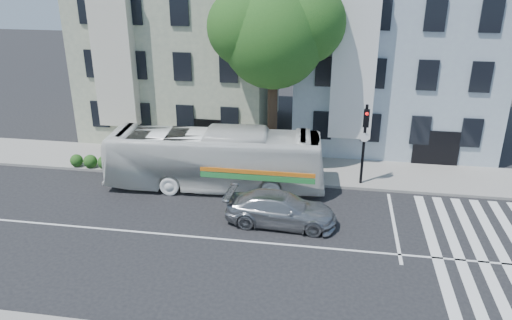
# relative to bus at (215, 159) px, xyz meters

# --- Properties ---
(ground) EXTENTS (120.00, 120.00, 0.00)m
(ground) POSITION_rel_bus_xyz_m (2.58, -5.20, -1.60)
(ground) COLOR black
(ground) RESTS_ON ground
(sidewalk_far) EXTENTS (80.00, 4.00, 0.15)m
(sidewalk_far) POSITION_rel_bus_xyz_m (2.58, 2.80, -1.52)
(sidewalk_far) COLOR gray
(sidewalk_far) RESTS_ON ground
(building_left) EXTENTS (12.00, 10.00, 11.00)m
(building_left) POSITION_rel_bus_xyz_m (-4.42, 9.80, 3.90)
(building_left) COLOR gray
(building_left) RESTS_ON ground
(building_right) EXTENTS (12.00, 10.00, 11.00)m
(building_right) POSITION_rel_bus_xyz_m (9.58, 9.80, 3.90)
(building_right) COLOR #9DA9BA
(building_right) RESTS_ON ground
(street_tree) EXTENTS (7.30, 5.90, 11.10)m
(street_tree) POSITION_rel_bus_xyz_m (2.64, 3.54, 6.23)
(street_tree) COLOR #2D2116
(street_tree) RESTS_ON ground
(bus) EXTENTS (3.48, 11.63, 3.19)m
(bus) POSITION_rel_bus_xyz_m (0.00, 0.00, 0.00)
(bus) COLOR white
(bus) RESTS_ON ground
(sedan) EXTENTS (2.31, 5.19, 1.48)m
(sedan) POSITION_rel_bus_xyz_m (3.89, -3.39, -0.86)
(sedan) COLOR #A3A5AA
(sedan) RESTS_ON ground
(hedge) EXTENTS (8.54, 1.86, 0.70)m
(hedge) POSITION_rel_bus_xyz_m (-4.30, 1.10, -1.10)
(hedge) COLOR #31601F
(hedge) RESTS_ON sidewalk_far
(traffic_signal) EXTENTS (0.47, 0.54, 4.51)m
(traffic_signal) POSITION_rel_bus_xyz_m (7.66, 1.32, 1.32)
(traffic_signal) COLOR black
(traffic_signal) RESTS_ON ground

